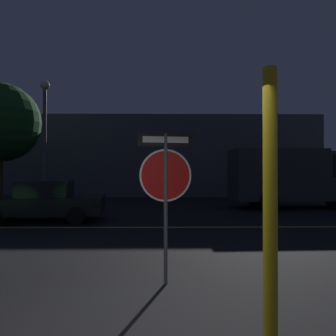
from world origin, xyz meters
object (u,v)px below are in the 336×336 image
Objects in this scene: delivery_truck at (306,174)px; street_lamp at (45,125)px; stop_sign at (166,176)px; yellow_pole_right at (270,226)px; passing_car_2 at (43,201)px; tree_0 at (0,123)px.

street_lamp is (-12.46, -0.23, 2.33)m from delivery_truck.
yellow_pole_right reaches higher than stop_sign.
tree_0 reaches higher than passing_car_2.
yellow_pole_right is at bearing -56.71° from tree_0.
stop_sign is at bearing -152.21° from passing_car_2.
yellow_pole_right is 0.39× the size of delivery_truck.
street_lamp is at bearing -91.09° from delivery_truck.
tree_0 is (-9.24, 14.06, 2.92)m from yellow_pole_right.
delivery_truck is 1.09× the size of tree_0.
tree_0 reaches higher than delivery_truck.
yellow_pole_right reaches higher than passing_car_2.
stop_sign is at bearing -35.34° from delivery_truck.
stop_sign is 12.51m from delivery_truck.
delivery_truck is at bearing -76.04° from passing_car_2.
delivery_truck is (5.99, 12.92, 0.28)m from yellow_pole_right.
delivery_truck is at bearing 65.12° from yellow_pole_right.
delivery_truck is (11.14, 4.02, 0.90)m from passing_car_2.
delivery_truck is (6.85, 10.47, -0.09)m from stop_sign.
street_lamp reaches higher than stop_sign.
passing_car_2 is 0.72× the size of tree_0.
stop_sign is 7.81m from passing_car_2.
stop_sign is 0.38× the size of tree_0.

